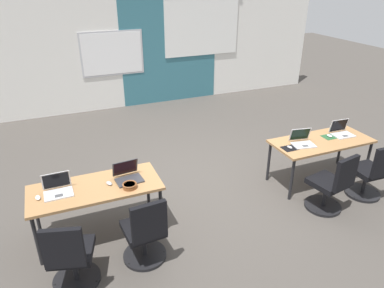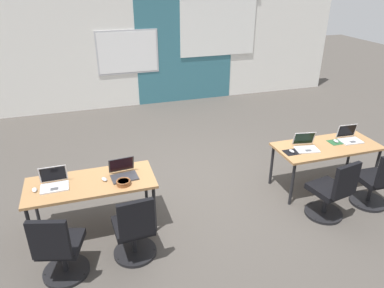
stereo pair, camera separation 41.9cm
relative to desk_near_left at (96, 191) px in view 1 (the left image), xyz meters
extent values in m
plane|color=#47423D|center=(1.75, 0.60, -0.66)|extent=(24.00, 24.00, 0.00)
cube|color=silver|center=(1.75, 4.80, 0.74)|extent=(10.00, 0.20, 2.80)
cube|color=#336B7A|center=(2.64, 4.69, 0.74)|extent=(2.48, 0.01, 2.80)
cube|color=#B7B7BC|center=(1.19, 4.69, 0.69)|extent=(1.48, 0.02, 1.04)
cube|color=white|center=(1.19, 4.68, 0.69)|extent=(1.40, 0.02, 0.96)
cube|color=white|center=(3.50, 4.67, 1.23)|extent=(2.00, 0.02, 1.52)
cube|color=#A37547|center=(0.00, 0.00, 0.04)|extent=(1.60, 0.70, 0.04)
cylinder|color=black|center=(-0.74, -0.30, -0.32)|extent=(0.04, 0.04, 0.68)
cylinder|color=black|center=(0.74, -0.30, -0.32)|extent=(0.04, 0.04, 0.68)
cylinder|color=black|center=(-0.74, 0.30, -0.32)|extent=(0.04, 0.04, 0.68)
cylinder|color=black|center=(0.74, 0.30, -0.32)|extent=(0.04, 0.04, 0.68)
cube|color=#A37547|center=(3.50, 0.00, 0.04)|extent=(1.60, 0.70, 0.04)
cylinder|color=black|center=(2.76, -0.30, -0.32)|extent=(0.04, 0.04, 0.68)
cylinder|color=black|center=(4.24, -0.30, -0.32)|extent=(0.04, 0.04, 0.68)
cylinder|color=black|center=(2.76, 0.30, -0.32)|extent=(0.04, 0.04, 0.68)
cylinder|color=black|center=(4.24, 0.30, -0.32)|extent=(0.04, 0.04, 0.68)
cube|color=silver|center=(-0.43, -0.01, 0.07)|extent=(0.33, 0.23, 0.02)
cube|color=#4C4C4F|center=(-0.43, -0.07, 0.08)|extent=(0.09, 0.06, 0.00)
cube|color=silver|center=(-0.43, 0.12, 0.19)|extent=(0.33, 0.04, 0.22)
cube|color=black|center=(-0.43, 0.11, 0.19)|extent=(0.30, 0.03, 0.19)
ellipsoid|color=silver|center=(-0.65, -0.01, 0.08)|extent=(0.07, 0.11, 0.03)
cylinder|color=black|center=(-0.39, -0.71, -0.64)|extent=(0.52, 0.52, 0.04)
cylinder|color=black|center=(-0.39, -0.71, -0.45)|extent=(0.06, 0.06, 0.34)
cube|color=black|center=(-0.39, -0.71, -0.24)|extent=(0.54, 0.54, 0.08)
cube|color=black|center=(-0.46, -0.95, 0.03)|extent=(0.40, 0.17, 0.46)
sphere|color=black|center=(-0.32, -0.49, -0.64)|extent=(0.04, 0.04, 0.04)
sphere|color=black|center=(-0.19, -0.84, -0.64)|extent=(0.04, 0.04, 0.04)
sphere|color=black|center=(-0.62, -0.72, -0.64)|extent=(0.04, 0.04, 0.04)
cube|color=silver|center=(3.93, 0.01, 0.07)|extent=(0.34, 0.25, 0.02)
cube|color=#4C4C4F|center=(3.93, -0.04, 0.08)|extent=(0.09, 0.06, 0.00)
cube|color=silver|center=(3.94, 0.14, 0.19)|extent=(0.33, 0.07, 0.22)
cube|color=black|center=(3.94, 0.14, 0.19)|extent=(0.30, 0.05, 0.19)
cube|color=#23512D|center=(3.69, 0.05, 0.06)|extent=(0.22, 0.19, 0.00)
ellipsoid|color=silver|center=(3.69, 0.05, 0.08)|extent=(0.06, 0.10, 0.03)
cylinder|color=black|center=(3.89, -0.62, -0.64)|extent=(0.52, 0.52, 0.04)
cylinder|color=black|center=(3.89, -0.62, -0.45)|extent=(0.06, 0.06, 0.34)
cube|color=black|center=(3.89, -0.62, -0.24)|extent=(0.46, 0.46, 0.08)
sphere|color=black|center=(3.90, -0.38, -0.64)|extent=(0.04, 0.04, 0.04)
sphere|color=black|center=(4.11, -0.70, -0.64)|extent=(0.04, 0.04, 0.04)
sphere|color=black|center=(3.66, -0.68, -0.64)|extent=(0.04, 0.04, 0.04)
cube|color=#333338|center=(0.42, -0.03, 0.07)|extent=(0.35, 0.26, 0.02)
cube|color=#4C4C4F|center=(0.43, -0.08, 0.08)|extent=(0.10, 0.07, 0.00)
cube|color=#333338|center=(0.41, 0.11, 0.18)|extent=(0.33, 0.10, 0.21)
cube|color=black|center=(0.41, 0.11, 0.18)|extent=(0.30, 0.08, 0.19)
ellipsoid|color=#B2B2B7|center=(0.17, -0.02, 0.08)|extent=(0.09, 0.11, 0.03)
cylinder|color=black|center=(0.41, -0.64, -0.64)|extent=(0.52, 0.52, 0.04)
cylinder|color=black|center=(0.41, -0.64, -0.45)|extent=(0.06, 0.06, 0.34)
cube|color=black|center=(0.41, -0.64, -0.24)|extent=(0.47, 0.47, 0.08)
cube|color=black|center=(0.43, -0.89, 0.03)|extent=(0.40, 0.09, 0.46)
sphere|color=black|center=(0.40, -0.40, -0.64)|extent=(0.04, 0.04, 0.04)
sphere|color=black|center=(0.64, -0.69, -0.64)|extent=(0.04, 0.04, 0.04)
sphere|color=black|center=(0.20, -0.72, -0.64)|extent=(0.04, 0.04, 0.04)
cube|color=silver|center=(3.11, -0.04, 0.07)|extent=(0.37, 0.28, 0.02)
cube|color=#4C4C4F|center=(3.10, -0.09, 0.08)|extent=(0.10, 0.07, 0.00)
cube|color=silver|center=(3.14, 0.10, 0.18)|extent=(0.34, 0.13, 0.21)
cube|color=black|center=(3.14, 0.09, 0.18)|extent=(0.30, 0.11, 0.19)
cube|color=black|center=(2.86, -0.04, 0.06)|extent=(0.22, 0.19, 0.00)
ellipsoid|color=#B2B2B7|center=(2.86, -0.04, 0.08)|extent=(0.07, 0.11, 0.03)
cylinder|color=black|center=(3.09, -0.66, -0.64)|extent=(0.52, 0.52, 0.04)
cylinder|color=black|center=(3.09, -0.66, -0.45)|extent=(0.06, 0.06, 0.34)
cube|color=black|center=(3.09, -0.66, -0.24)|extent=(0.51, 0.51, 0.08)
cube|color=black|center=(3.14, -0.90, 0.03)|extent=(0.40, 0.13, 0.46)
sphere|color=black|center=(3.05, -0.43, -0.64)|extent=(0.04, 0.04, 0.04)
sphere|color=black|center=(3.32, -0.69, -0.64)|extent=(0.04, 0.04, 0.04)
sphere|color=black|center=(2.88, -0.77, -0.64)|extent=(0.04, 0.04, 0.04)
cylinder|color=brown|center=(0.39, -0.19, 0.09)|extent=(0.17, 0.17, 0.05)
torus|color=brown|center=(0.39, -0.19, 0.11)|extent=(0.18, 0.18, 0.02)
cylinder|color=#B26628|center=(0.39, -0.19, 0.11)|extent=(0.14, 0.14, 0.01)
camera|label=1|loc=(-0.32, -3.90, 2.46)|focal=33.42mm
camera|label=2|loc=(0.08, -4.04, 2.46)|focal=33.42mm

